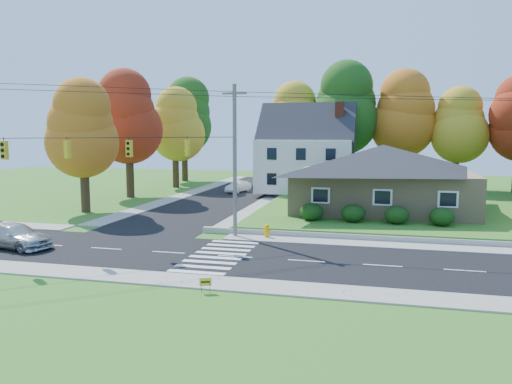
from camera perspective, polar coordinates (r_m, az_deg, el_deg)
ground at (r=28.10m, az=-2.41°, el=-7.41°), size 120.00×120.00×0.00m
road_main at (r=28.10m, az=-2.41°, el=-7.39°), size 90.00×8.00×0.02m
road_cross at (r=54.87m, az=-2.87°, el=-0.37°), size 8.00×44.00×0.02m
sidewalk_north at (r=32.79m, az=0.03°, el=-5.25°), size 90.00×2.00×0.08m
sidewalk_south at (r=23.51m, az=-5.86°, el=-10.21°), size 90.00×2.00×0.08m
lawn at (r=47.92m, az=20.09°, el=-1.55°), size 30.00×30.00×0.50m
ranch_house at (r=42.30m, az=14.25°, el=1.70°), size 14.60×10.60×5.40m
colonial_house at (r=54.72m, az=5.82°, el=4.39°), size 10.40×8.40×9.60m
hedge_row at (r=36.41m, az=13.43°, el=-2.47°), size 10.70×1.70×1.27m
traffic_infrastructure at (r=28.63m, az=-2.00°, el=3.30°), size 38.10×10.66×10.00m
tree_lot_0 at (r=60.92m, az=4.74°, el=8.16°), size 6.72×6.72×12.51m
tree_lot_1 at (r=59.31m, az=10.41°, el=9.37°), size 7.84×7.84×14.60m
tree_lot_2 at (r=60.22m, az=16.22°, el=8.55°), size 7.28×7.28×13.56m
tree_lot_3 at (r=59.74m, az=22.02°, el=7.08°), size 6.16×6.16×11.47m
tree_west_0 at (r=45.40m, az=-19.20°, el=6.79°), size 6.16×6.16×11.47m
tree_west_1 at (r=54.55m, az=-14.39°, el=8.28°), size 7.28×7.28×13.56m
tree_west_2 at (r=63.14m, az=-9.25°, el=7.59°), size 6.72×6.72×12.51m
tree_west_3 at (r=71.33m, az=-8.23°, el=8.57°), size 7.84×7.84×14.60m
silver_sedan at (r=33.29m, az=-25.81°, el=-4.54°), size 5.25×2.96×1.43m
white_car at (r=57.41m, az=-2.04°, el=0.61°), size 2.27×4.11×1.28m
fire_hydrant at (r=32.81m, az=1.23°, el=-4.53°), size 0.53×0.41×0.92m
yard_sign at (r=22.04m, az=-5.79°, el=-10.22°), size 0.50×0.23×0.66m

